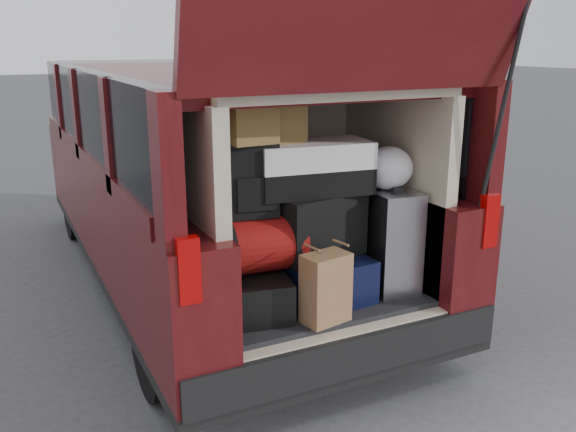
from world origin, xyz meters
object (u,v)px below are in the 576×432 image
(black_hardshell, at_px, (247,291))
(black_soft_case, at_px, (317,224))
(twotone_duffel, at_px, (311,167))
(navy_hardshell, at_px, (317,275))
(kraft_bag, at_px, (326,288))
(silver_roller, at_px, (388,239))
(red_duffel, at_px, (259,244))
(backpack, at_px, (250,180))

(black_hardshell, height_order, black_soft_case, black_soft_case)
(twotone_duffel, bearing_deg, navy_hardshell, -35.99)
(kraft_bag, xyz_separation_m, black_soft_case, (0.12, 0.32, 0.24))
(silver_roller, distance_m, twotone_duffel, 0.66)
(red_duffel, xyz_separation_m, backpack, (-0.03, 0.04, 0.35))
(navy_hardshell, distance_m, twotone_duffel, 0.63)
(black_hardshell, relative_size, twotone_duffel, 0.86)
(navy_hardshell, bearing_deg, black_soft_case, -159.14)
(black_hardshell, distance_m, silver_roller, 0.90)
(backpack, bearing_deg, twotone_duffel, 11.26)
(red_duffel, bearing_deg, black_hardshell, 173.53)
(red_duffel, height_order, black_soft_case, black_soft_case)
(backpack, xyz_separation_m, twotone_duffel, (0.37, 0.01, 0.03))
(navy_hardshell, bearing_deg, silver_roller, -13.69)
(kraft_bag, distance_m, red_duffel, 0.43)
(silver_roller, relative_size, twotone_duffel, 0.94)
(kraft_bag, relative_size, backpack, 0.95)
(black_hardshell, bearing_deg, twotone_duffel, 15.02)
(black_hardshell, relative_size, red_duffel, 1.18)
(black_hardshell, height_order, navy_hardshell, navy_hardshell)
(kraft_bag, xyz_separation_m, backpack, (-0.27, 0.34, 0.54))
(black_soft_case, bearing_deg, silver_roller, -19.55)
(navy_hardshell, relative_size, silver_roller, 0.95)
(silver_roller, bearing_deg, twotone_duffel, 173.81)
(navy_hardshell, distance_m, kraft_bag, 0.36)
(silver_roller, relative_size, backpack, 1.54)
(silver_roller, xyz_separation_m, backpack, (-0.84, 0.09, 0.42))
(navy_hardshell, relative_size, twotone_duffel, 0.90)
(black_soft_case, bearing_deg, navy_hardshell, 14.46)
(navy_hardshell, distance_m, backpack, 0.72)
(kraft_bag, distance_m, backpack, 0.69)
(navy_hardshell, relative_size, black_soft_case, 1.14)
(black_hardshell, relative_size, silver_roller, 0.92)
(silver_roller, bearing_deg, black_soft_case, 176.92)
(black_hardshell, distance_m, twotone_duffel, 0.77)
(black_soft_case, xyz_separation_m, backpack, (-0.39, 0.02, 0.29))
(black_hardshell, height_order, backpack, backpack)
(black_hardshell, height_order, red_duffel, red_duffel)
(black_hardshell, bearing_deg, silver_roller, 5.39)
(black_soft_case, relative_size, twotone_duffel, 0.78)
(silver_roller, bearing_deg, backpack, -179.47)
(navy_hardshell, xyz_separation_m, silver_roller, (0.43, -0.08, 0.18))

